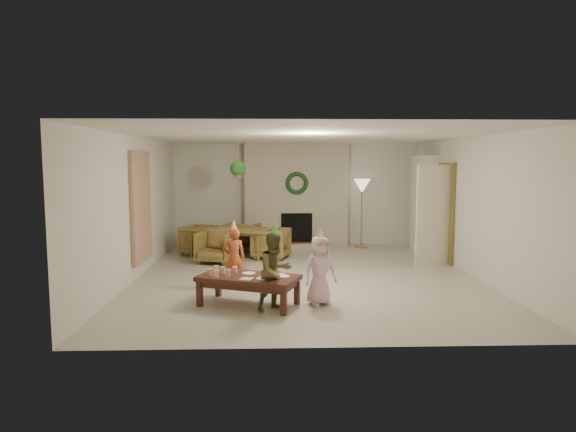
{
  "coord_description": "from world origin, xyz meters",
  "views": [
    {
      "loc": [
        -0.61,
        -8.8,
        2.05
      ],
      "look_at": [
        -0.3,
        0.4,
        1.05
      ],
      "focal_mm": 31.0,
      "sensor_mm": 36.0,
      "label": 1
    }
  ],
  "objects_px": {
    "dining_chair_left": "(199,240)",
    "child_pink": "(320,270)",
    "dining_chair_near": "(216,247)",
    "dining_chair_far": "(242,236)",
    "dining_table": "(230,243)",
    "child_red": "(234,258)",
    "dining_chair_right": "(271,243)",
    "coffee_table_top": "(249,278)",
    "child_plaid": "(275,271)"
  },
  "relations": [
    {
      "from": "dining_chair_far",
      "to": "child_red",
      "type": "xyz_separation_m",
      "value": [
        0.07,
        -3.52,
        0.17
      ]
    },
    {
      "from": "child_red",
      "to": "dining_chair_near",
      "type": "bearing_deg",
      "value": -84.92
    },
    {
      "from": "coffee_table_top",
      "to": "child_red",
      "type": "relative_size",
      "value": 1.4
    },
    {
      "from": "dining_chair_near",
      "to": "child_pink",
      "type": "bearing_deg",
      "value": -41.82
    },
    {
      "from": "dining_chair_left",
      "to": "child_pink",
      "type": "height_order",
      "value": "child_pink"
    },
    {
      "from": "dining_table",
      "to": "child_plaid",
      "type": "relative_size",
      "value": 1.55
    },
    {
      "from": "dining_chair_near",
      "to": "dining_chair_left",
      "type": "xyz_separation_m",
      "value": [
        -0.49,
        0.93,
        0.0
      ]
    },
    {
      "from": "dining_chair_right",
      "to": "coffee_table_top",
      "type": "height_order",
      "value": "dining_chair_right"
    },
    {
      "from": "dining_table",
      "to": "dining_chair_right",
      "type": "bearing_deg",
      "value": 0.0
    },
    {
      "from": "dining_table",
      "to": "child_red",
      "type": "bearing_deg",
      "value": -66.65
    },
    {
      "from": "child_pink",
      "to": "dining_chair_far",
      "type": "bearing_deg",
      "value": 85.31
    },
    {
      "from": "dining_chair_left",
      "to": "coffee_table_top",
      "type": "xyz_separation_m",
      "value": [
        1.28,
        -4.0,
        0.07
      ]
    },
    {
      "from": "dining_table",
      "to": "coffee_table_top",
      "type": "height_order",
      "value": "dining_table"
    },
    {
      "from": "dining_chair_right",
      "to": "coffee_table_top",
      "type": "bearing_deg",
      "value": 12.25
    },
    {
      "from": "coffee_table_top",
      "to": "child_pink",
      "type": "relative_size",
      "value": 1.4
    },
    {
      "from": "dining_chair_far",
      "to": "child_plaid",
      "type": "distance_m",
      "value": 4.79
    },
    {
      "from": "dining_chair_near",
      "to": "dining_chair_left",
      "type": "bearing_deg",
      "value": 135.0
    },
    {
      "from": "dining_chair_left",
      "to": "child_plaid",
      "type": "height_order",
      "value": "child_plaid"
    },
    {
      "from": "dining_chair_right",
      "to": "coffee_table_top",
      "type": "distance_m",
      "value": 3.51
    },
    {
      "from": "child_pink",
      "to": "dining_chair_near",
      "type": "bearing_deg",
      "value": 99.03
    },
    {
      "from": "dining_chair_far",
      "to": "child_red",
      "type": "distance_m",
      "value": 3.53
    },
    {
      "from": "dining_chair_near",
      "to": "dining_chair_far",
      "type": "height_order",
      "value": "same"
    },
    {
      "from": "dining_chair_left",
      "to": "child_plaid",
      "type": "bearing_deg",
      "value": -141.18
    },
    {
      "from": "dining_chair_far",
      "to": "dining_table",
      "type": "bearing_deg",
      "value": 90.0
    },
    {
      "from": "dining_table",
      "to": "dining_chair_far",
      "type": "distance_m",
      "value": 0.75
    },
    {
      "from": "dining_chair_far",
      "to": "child_red",
      "type": "height_order",
      "value": "child_red"
    },
    {
      "from": "dining_table",
      "to": "dining_chair_left",
      "type": "height_order",
      "value": "dining_chair_left"
    },
    {
      "from": "dining_chair_right",
      "to": "child_pink",
      "type": "bearing_deg",
      "value": 28.88
    },
    {
      "from": "child_red",
      "to": "coffee_table_top",
      "type": "bearing_deg",
      "value": 97.59
    },
    {
      "from": "dining_chair_near",
      "to": "dining_chair_right",
      "type": "xyz_separation_m",
      "value": [
        1.11,
        0.43,
        0.0
      ]
    },
    {
      "from": "dining_chair_near",
      "to": "child_red",
      "type": "relative_size",
      "value": 0.72
    },
    {
      "from": "dining_table",
      "to": "dining_chair_left",
      "type": "distance_m",
      "value": 0.75
    },
    {
      "from": "child_red",
      "to": "child_plaid",
      "type": "distance_m",
      "value": 1.37
    },
    {
      "from": "child_red",
      "to": "dining_chair_right",
      "type": "bearing_deg",
      "value": -111.92
    },
    {
      "from": "dining_chair_near",
      "to": "dining_chair_far",
      "type": "bearing_deg",
      "value": 90.0
    },
    {
      "from": "dining_chair_right",
      "to": "child_pink",
      "type": "distance_m",
      "value": 3.56
    },
    {
      "from": "coffee_table_top",
      "to": "child_plaid",
      "type": "bearing_deg",
      "value": -11.38
    },
    {
      "from": "dining_chair_left",
      "to": "child_plaid",
      "type": "distance_m",
      "value": 4.56
    },
    {
      "from": "dining_chair_near",
      "to": "child_plaid",
      "type": "height_order",
      "value": "child_plaid"
    },
    {
      "from": "dining_chair_far",
      "to": "child_red",
      "type": "bearing_deg",
      "value": 108.54
    },
    {
      "from": "dining_chair_left",
      "to": "coffee_table_top",
      "type": "distance_m",
      "value": 4.2
    },
    {
      "from": "child_red",
      "to": "dining_table",
      "type": "bearing_deg",
      "value": -92.76
    },
    {
      "from": "dining_table",
      "to": "child_red",
      "type": "xyz_separation_m",
      "value": [
        0.29,
        -2.81,
        0.2
      ]
    },
    {
      "from": "dining_chair_left",
      "to": "child_pink",
      "type": "xyz_separation_m",
      "value": [
        2.3,
        -3.99,
        0.17
      ]
    },
    {
      "from": "child_red",
      "to": "child_plaid",
      "type": "relative_size",
      "value": 0.92
    },
    {
      "from": "dining_chair_near",
      "to": "child_plaid",
      "type": "distance_m",
      "value": 3.51
    },
    {
      "from": "dining_chair_far",
      "to": "child_plaid",
      "type": "xyz_separation_m",
      "value": [
        0.73,
        -4.73,
        0.22
      ]
    },
    {
      "from": "dining_table",
      "to": "child_plaid",
      "type": "bearing_deg",
      "value": -59.26
    },
    {
      "from": "dining_table",
      "to": "dining_chair_far",
      "type": "height_order",
      "value": "dining_chair_far"
    },
    {
      "from": "dining_chair_near",
      "to": "coffee_table_top",
      "type": "xyz_separation_m",
      "value": [
        0.79,
        -3.06,
        0.07
      ]
    }
  ]
}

